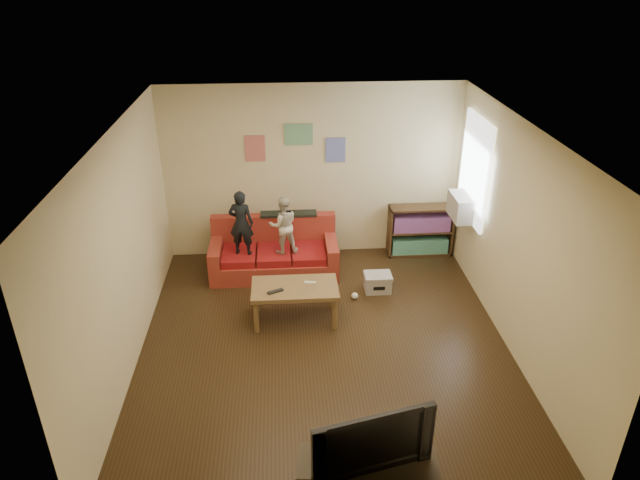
{
  "coord_description": "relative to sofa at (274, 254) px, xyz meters",
  "views": [
    {
      "loc": [
        -0.45,
        -5.71,
        4.35
      ],
      "look_at": [
        0.0,
        0.8,
        1.05
      ],
      "focal_mm": 32.0,
      "sensor_mm": 36.0,
      "label": 1
    }
  ],
  "objects": [
    {
      "name": "coffee_table",
      "position": [
        0.27,
        -1.33,
        0.15
      ],
      "size": [
        1.12,
        0.61,
        0.5
      ],
      "color": "olive",
      "rests_on": "ground"
    },
    {
      "name": "remote",
      "position": [
        0.02,
        -1.45,
        0.24
      ],
      "size": [
        0.21,
        0.14,
        0.02
      ],
      "primitive_type": "cube",
      "rotation": [
        0.0,
        0.0,
        0.44
      ],
      "color": "black",
      "rests_on": "coffee_table"
    },
    {
      "name": "artwork_right",
      "position": [
        0.97,
        0.58,
        1.42
      ],
      "size": [
        0.3,
        0.01,
        0.38
      ],
      "primitive_type": "cube",
      "color": "#727FCC",
      "rests_on": "room_shell"
    },
    {
      "name": "window",
      "position": [
        2.84,
        -0.25,
        1.36
      ],
      "size": [
        0.04,
        1.08,
        1.48
      ],
      "primitive_type": "cube",
      "color": "white",
      "rests_on": "room_shell"
    },
    {
      "name": "television",
      "position": [
        0.81,
        -4.15,
        0.48
      ],
      "size": [
        1.07,
        0.39,
        0.61
      ],
      "primitive_type": "imported",
      "rotation": [
        0.0,
        0.0,
        0.24
      ],
      "color": "black",
      "rests_on": "tv_stand"
    },
    {
      "name": "artwork_left",
      "position": [
        -0.23,
        0.58,
        1.47
      ],
      "size": [
        0.3,
        0.01,
        0.4
      ],
      "primitive_type": "cube",
      "color": "#D87266",
      "rests_on": "room_shell"
    },
    {
      "name": "child_a",
      "position": [
        -0.45,
        -0.16,
        0.61
      ],
      "size": [
        0.4,
        0.3,
        0.98
      ],
      "primitive_type": "imported",
      "rotation": [
        0.0,
        0.0,
        2.95
      ],
      "color": "black",
      "rests_on": "sofa"
    },
    {
      "name": "room_shell",
      "position": [
        0.62,
        -1.9,
        1.07
      ],
      "size": [
        4.52,
        5.02,
        2.72
      ],
      "color": "#372512",
      "rests_on": "ground"
    },
    {
      "name": "sofa",
      "position": [
        0.0,
        0.0,
        0.0
      ],
      "size": [
        1.88,
        0.87,
        0.83
      ],
      "color": "#A73427",
      "rests_on": "ground"
    },
    {
      "name": "file_box",
      "position": [
        1.47,
        -0.7,
        -0.14
      ],
      "size": [
        0.39,
        0.29,
        0.27
      ],
      "color": "beige",
      "rests_on": "ground"
    },
    {
      "name": "tissue",
      "position": [
        1.12,
        -0.89,
        -0.23
      ],
      "size": [
        0.11,
        0.11,
        0.1
      ],
      "primitive_type": "sphere",
      "rotation": [
        0.0,
        0.0,
        -0.11
      ],
      "color": "white",
      "rests_on": "ground"
    },
    {
      "name": "game_controller",
      "position": [
        0.47,
        -1.28,
        0.24
      ],
      "size": [
        0.15,
        0.07,
        0.03
      ],
      "primitive_type": "cube",
      "rotation": [
        0.0,
        0.0,
        -0.19
      ],
      "color": "silver",
      "rests_on": "coffee_table"
    },
    {
      "name": "bookshelf",
      "position": [
        2.32,
        0.4,
        0.08
      ],
      "size": [
        1.02,
        0.3,
        0.81
      ],
      "color": "#462F1A",
      "rests_on": "ground"
    },
    {
      "name": "ac_unit",
      "position": [
        2.72,
        -0.25,
        0.8
      ],
      "size": [
        0.28,
        0.55,
        0.35
      ],
      "primitive_type": "cube",
      "color": "#B7B2A3",
      "rests_on": "window"
    },
    {
      "name": "artwork_center",
      "position": [
        0.42,
        0.58,
        1.67
      ],
      "size": [
        0.42,
        0.01,
        0.32
      ],
      "primitive_type": "cube",
      "color": "#72B27F",
      "rests_on": "room_shell"
    },
    {
      "name": "child_b",
      "position": [
        0.15,
        -0.16,
        0.55
      ],
      "size": [
        0.47,
        0.39,
        0.87
      ],
      "primitive_type": "imported",
      "rotation": [
        0.0,
        0.0,
        3.3
      ],
      "color": "beige",
      "rests_on": "sofa"
    },
    {
      "name": "tv_stand",
      "position": [
        0.81,
        -4.15,
        -0.05
      ],
      "size": [
        1.25,
        0.53,
        0.45
      ],
      "primitive_type": "cube",
      "rotation": [
        0.0,
        0.0,
        -0.11
      ],
      "color": "#382E1F",
      "rests_on": "ground"
    }
  ]
}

